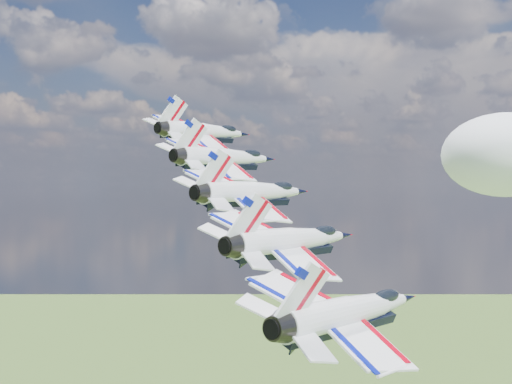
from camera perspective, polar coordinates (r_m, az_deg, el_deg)
The scene contains 5 objects.
jet_0 at distance 90.03m, azimuth -3.98°, elevation 4.86°, with size 11.05×16.37×4.89m, color white, non-canonical shape.
jet_1 at distance 78.70m, azimuth -2.27°, elevation 2.77°, with size 11.05×16.37×4.89m, color white, non-canonical shape.
jet_2 at distance 67.60m, azimuth 0.00°, elevation -0.00°, with size 11.05×16.37×4.89m, color white, non-canonical shape.
jet_3 at distance 56.87m, azimuth 3.15°, elevation -3.84°, with size 11.05×16.37×4.89m, color white, non-canonical shape.
jet_4 at distance 46.76m, azimuth 7.76°, elevation -9.38°, with size 11.05×16.37×4.89m, color silver, non-canonical shape.
Camera 1 is at (45.22, -44.49, 154.90)m, focal length 50.00 mm.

